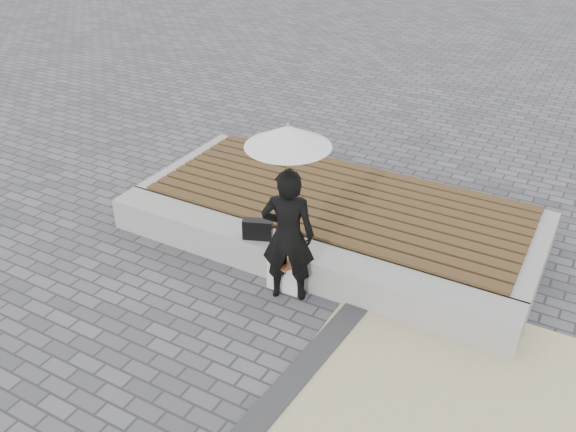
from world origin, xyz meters
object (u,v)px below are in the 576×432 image
object	(u,v)px
woman	(288,236)
parasol	(288,136)
canvas_tote	(285,274)
seating_ledge	(294,260)
handbag	(258,229)

from	to	relation	value
woman	parasol	size ratio (longest dim) A/B	1.42
woman	canvas_tote	xyz separation A→B (m)	(-0.08, 0.08, -0.57)
woman	seating_ledge	bearing A→B (deg)	-92.36
seating_ledge	woman	world-z (taller)	woman
parasol	handbag	distance (m)	1.49
handbag	canvas_tote	size ratio (longest dim) A/B	0.85
parasol	handbag	size ratio (longest dim) A/B	3.20
woman	parasol	world-z (taller)	parasol
parasol	woman	bearing A→B (deg)	0.00
woman	handbag	size ratio (longest dim) A/B	4.55
woman	handbag	world-z (taller)	woman
canvas_tote	seating_ledge	bearing A→B (deg)	96.53
woman	canvas_tote	bearing A→B (deg)	-65.73
parasol	canvas_tote	size ratio (longest dim) A/B	2.71
parasol	canvas_tote	world-z (taller)	parasol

